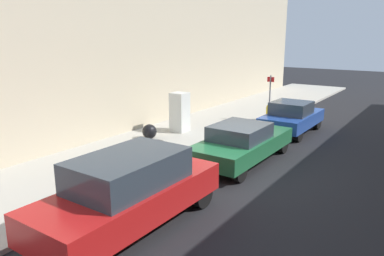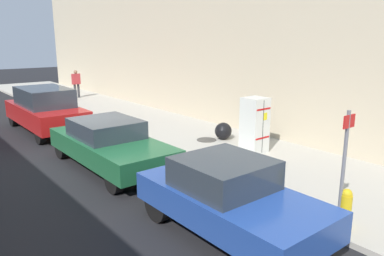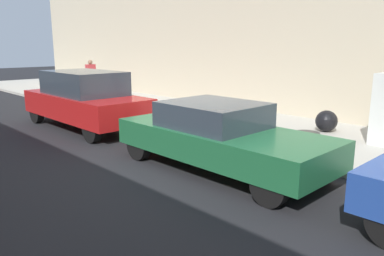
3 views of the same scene
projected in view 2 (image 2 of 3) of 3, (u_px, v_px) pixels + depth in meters
ground_plane at (85, 162)px, 11.29m from camera, size 80.00×80.00×0.00m
sidewalk_slab at (189, 138)px, 13.72m from camera, size 4.57×44.00×0.12m
discarded_refrigerator at (255, 125)px, 11.70m from camera, size 0.69×0.69×1.74m
manhole_cover at (207, 140)px, 13.26m from camera, size 0.70×0.70×0.02m
street_sign_post at (344, 163)px, 6.86m from camera, size 0.36×0.07×2.26m
fire_hydrant at (346, 208)px, 7.06m from camera, size 0.22×0.22×0.77m
trash_bag at (223, 131)px, 13.32m from camera, size 0.60×0.60×0.60m
pedestrian_walking_far at (76, 82)px, 22.62m from camera, size 0.48×0.22×1.67m
parked_suv_red at (45, 109)px, 14.87m from camera, size 1.87×4.80×1.75m
parked_sedan_green at (110, 143)px, 10.70m from camera, size 1.86×4.63×1.37m
parked_hatchback_blue at (229, 197)px, 7.00m from camera, size 1.79×3.80×1.45m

